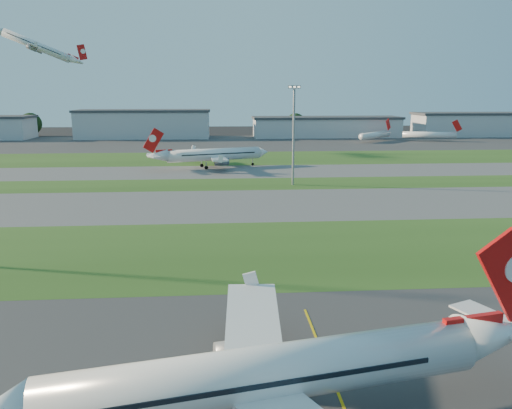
{
  "coord_description": "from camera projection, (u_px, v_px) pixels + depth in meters",
  "views": [
    {
      "loc": [
        -4.28,
        -21.51,
        23.81
      ],
      "look_at": [
        1.21,
        53.55,
        7.0
      ],
      "focal_mm": 35.0,
      "sensor_mm": 36.0,
      "label": 1
    }
  ],
  "objects": [
    {
      "name": "grass_strip_a",
      "position": [
        249.0,
        251.0,
        77.04
      ],
      "size": [
        300.0,
        34.0,
        0.01
      ],
      "primitive_type": "cube",
      "color": "#244517",
      "rests_on": "ground"
    },
    {
      "name": "taxiway_a",
      "position": [
        240.0,
        205.0,
        109.16
      ],
      "size": [
        300.0,
        32.0,
        0.01
      ],
      "primitive_type": "cube",
      "color": "#515154",
      "rests_on": "ground"
    },
    {
      "name": "grass_strip_b",
      "position": [
        236.0,
        184.0,
        133.5
      ],
      "size": [
        300.0,
        18.0,
        0.01
      ],
      "primitive_type": "cube",
      "color": "#244517",
      "rests_on": "ground"
    },
    {
      "name": "taxiway_b",
      "position": [
        234.0,
        172.0,
        154.91
      ],
      "size": [
        300.0,
        26.0,
        0.01
      ],
      "primitive_type": "cube",
      "color": "#515154",
      "rests_on": "ground"
    },
    {
      "name": "grass_strip_c",
      "position": [
        231.0,
        158.0,
        187.03
      ],
      "size": [
        300.0,
        40.0,
        0.01
      ],
      "primitive_type": "cube",
      "color": "#244517",
      "rests_on": "ground"
    },
    {
      "name": "apron_far",
      "position": [
        228.0,
        143.0,
        245.43
      ],
      "size": [
        400.0,
        80.0,
        0.01
      ],
      "primitive_type": "cube",
      "color": "#333335",
      "rests_on": "ground"
    },
    {
      "name": "airliner_parked",
      "position": [
        274.0,
        374.0,
        35.48
      ],
      "size": [
        38.75,
        32.57,
        12.21
      ],
      "rotation": [
        0.0,
        0.0,
        0.2
      ],
      "color": "silver",
      "rests_on": "ground"
    },
    {
      "name": "airliner_taxiing",
      "position": [
        213.0,
        155.0,
        162.29
      ],
      "size": [
        37.22,
        31.37,
        11.99
      ],
      "rotation": [
        0.0,
        0.0,
        3.45
      ],
      "color": "silver",
      "rests_on": "ground"
    },
    {
      "name": "airliner_departing",
      "position": [
        38.0,
        46.0,
        208.86
      ],
      "size": [
        34.12,
        28.79,
        10.66
      ],
      "rotation": [
        0.0,
        0.0,
        0.12
      ],
      "color": "silver"
    },
    {
      "name": "mini_jet_near",
      "position": [
        375.0,
        135.0,
        251.23
      ],
      "size": [
        22.17,
        20.7,
        9.48
      ],
      "rotation": [
        0.0,
        0.0,
        0.75
      ],
      "color": "silver",
      "rests_on": "ground"
    },
    {
      "name": "mini_jet_far",
      "position": [
        430.0,
        135.0,
        252.46
      ],
      "size": [
        28.03,
        9.97,
        9.48
      ],
      "rotation": [
        0.0,
        0.0,
        -0.27
      ],
      "color": "silver",
      "rests_on": "ground"
    },
    {
      "name": "light_mast_centre",
      "position": [
        294.0,
        129.0,
        129.39
      ],
      "size": [
        3.2,
        0.7,
        25.8
      ],
      "color": "gray",
      "rests_on": "ground"
    },
    {
      "name": "hangar_west",
      "position": [
        144.0,
        124.0,
        269.77
      ],
      "size": [
        71.4,
        23.0,
        15.2
      ],
      "color": "#A0A3A8",
      "rests_on": "ground"
    },
    {
      "name": "hangar_east",
      "position": [
        326.0,
        127.0,
        277.32
      ],
      "size": [
        81.6,
        23.0,
        11.2
      ],
      "color": "#A0A3A8",
      "rests_on": "ground"
    },
    {
      "name": "hangar_far_east",
      "position": [
        499.0,
        124.0,
        284.21
      ],
      "size": [
        96.9,
        23.0,
        13.2
      ],
      "color": "#A0A3A8",
      "rests_on": "ground"
    },
    {
      "name": "tree_west",
      "position": [
        31.0,
        124.0,
        279.85
      ],
      "size": [
        12.1,
        12.1,
        13.2
      ],
      "color": "black",
      "rests_on": "ground"
    },
    {
      "name": "tree_mid_west",
      "position": [
        191.0,
        126.0,
        282.64
      ],
      "size": [
        9.9,
        9.9,
        10.8
      ],
      "color": "black",
      "rests_on": "ground"
    },
    {
      "name": "tree_mid_east",
      "position": [
        296.0,
        123.0,
        289.62
      ],
      "size": [
        11.55,
        11.55,
        12.6
      ],
      "color": "black",
      "rests_on": "ground"
    },
    {
      "name": "tree_east",
      "position": [
        422.0,
        124.0,
        293.15
      ],
      "size": [
        10.45,
        10.45,
        11.4
      ],
      "color": "black",
      "rests_on": "ground"
    }
  ]
}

